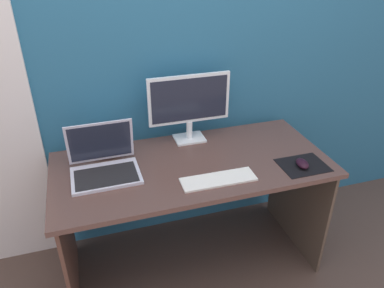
# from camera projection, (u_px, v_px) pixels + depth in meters

# --- Properties ---
(ground_plane) EXTENTS (8.00, 8.00, 0.00)m
(ground_plane) POSITION_uv_depth(u_px,v_px,m) (192.00, 260.00, 2.38)
(ground_plane) COLOR #4D3B33
(wall_back) EXTENTS (6.00, 0.04, 2.50)m
(wall_back) POSITION_uv_depth(u_px,v_px,m) (171.00, 50.00, 2.11)
(wall_back) COLOR #286588
(wall_back) RESTS_ON ground_plane
(desk) EXTENTS (1.50, 0.69, 0.74)m
(desk) POSITION_uv_depth(u_px,v_px,m) (192.00, 185.00, 2.09)
(desk) COLOR brown
(desk) RESTS_ON ground_plane
(monitor) EXTENTS (0.49, 0.14, 0.41)m
(monitor) POSITION_uv_depth(u_px,v_px,m) (189.00, 104.00, 2.14)
(monitor) COLOR white
(monitor) RESTS_ON desk
(laptop) EXTENTS (0.35, 0.29, 0.25)m
(laptop) POSITION_uv_depth(u_px,v_px,m) (104.00, 164.00, 1.91)
(laptop) COLOR silver
(laptop) RESTS_ON desk
(fishbowl) EXTENTS (0.18, 0.18, 0.18)m
(fishbowl) POSITION_uv_depth(u_px,v_px,m) (106.00, 140.00, 2.07)
(fishbowl) COLOR silver
(fishbowl) RESTS_ON desk
(keyboard_external) EXTENTS (0.39, 0.13, 0.01)m
(keyboard_external) POSITION_uv_depth(u_px,v_px,m) (218.00, 179.00, 1.87)
(keyboard_external) COLOR white
(keyboard_external) RESTS_ON desk
(mousepad) EXTENTS (0.25, 0.20, 0.00)m
(mousepad) POSITION_uv_depth(u_px,v_px,m) (303.00, 165.00, 1.99)
(mousepad) COLOR black
(mousepad) RESTS_ON desk
(mouse) EXTENTS (0.07, 0.11, 0.04)m
(mouse) POSITION_uv_depth(u_px,v_px,m) (302.00, 164.00, 1.97)
(mouse) COLOR black
(mouse) RESTS_ON mousepad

